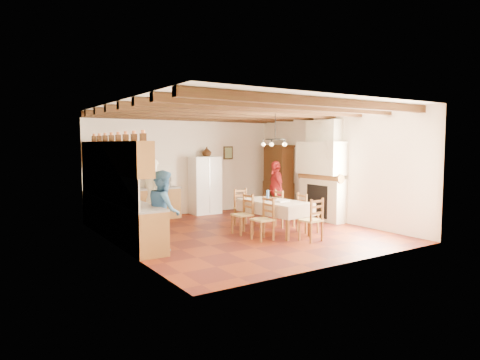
% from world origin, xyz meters
% --- Properties ---
extents(floor, '(6.00, 6.50, 0.02)m').
position_xyz_m(floor, '(0.00, 0.00, -0.01)').
color(floor, '#511B14').
rests_on(floor, ground).
extents(ceiling, '(6.00, 6.50, 0.02)m').
position_xyz_m(ceiling, '(0.00, 0.00, 3.01)').
color(ceiling, silver).
rests_on(ceiling, ground).
extents(wall_back, '(6.00, 0.02, 3.00)m').
position_xyz_m(wall_back, '(0.00, 3.26, 1.50)').
color(wall_back, '#F4E6CF').
rests_on(wall_back, ground).
extents(wall_front, '(6.00, 0.02, 3.00)m').
position_xyz_m(wall_front, '(0.00, -3.26, 1.50)').
color(wall_front, '#F4E6CF').
rests_on(wall_front, ground).
extents(wall_left, '(0.02, 6.50, 3.00)m').
position_xyz_m(wall_left, '(-3.01, 0.00, 1.50)').
color(wall_left, '#F4E6CF').
rests_on(wall_left, ground).
extents(wall_right, '(0.02, 6.50, 3.00)m').
position_xyz_m(wall_right, '(3.01, 0.00, 1.50)').
color(wall_right, '#F4E6CF').
rests_on(wall_right, ground).
extents(ceiling_beams, '(6.00, 6.30, 0.16)m').
position_xyz_m(ceiling_beams, '(0.00, 0.00, 2.91)').
color(ceiling_beams, '#341810').
rests_on(ceiling_beams, ground).
extents(lower_cabinets_left, '(0.60, 4.30, 0.86)m').
position_xyz_m(lower_cabinets_left, '(-2.70, 1.05, 0.43)').
color(lower_cabinets_left, brown).
rests_on(lower_cabinets_left, ground).
extents(lower_cabinets_back, '(2.30, 0.60, 0.86)m').
position_xyz_m(lower_cabinets_back, '(-1.55, 2.95, 0.43)').
color(lower_cabinets_back, brown).
rests_on(lower_cabinets_back, ground).
extents(countertop_left, '(0.62, 4.30, 0.04)m').
position_xyz_m(countertop_left, '(-2.70, 1.05, 0.88)').
color(countertop_left, gray).
rests_on(countertop_left, lower_cabinets_left).
extents(countertop_back, '(2.34, 0.62, 0.04)m').
position_xyz_m(countertop_back, '(-1.55, 2.95, 0.88)').
color(countertop_back, gray).
rests_on(countertop_back, lower_cabinets_back).
extents(backsplash_left, '(0.03, 4.30, 0.60)m').
position_xyz_m(backsplash_left, '(-2.98, 1.05, 1.20)').
color(backsplash_left, beige).
rests_on(backsplash_left, ground).
extents(backsplash_back, '(2.30, 0.03, 0.60)m').
position_xyz_m(backsplash_back, '(-1.55, 3.23, 1.20)').
color(backsplash_back, beige).
rests_on(backsplash_back, ground).
extents(upper_cabinets, '(0.35, 4.20, 0.70)m').
position_xyz_m(upper_cabinets, '(-2.83, 1.05, 1.85)').
color(upper_cabinets, brown).
rests_on(upper_cabinets, ground).
extents(fireplace, '(0.56, 1.60, 2.80)m').
position_xyz_m(fireplace, '(2.72, 0.20, 1.40)').
color(fireplace, beige).
rests_on(fireplace, ground).
extents(wall_picture, '(0.34, 0.03, 0.42)m').
position_xyz_m(wall_picture, '(1.55, 3.23, 1.85)').
color(wall_picture, '#312513').
rests_on(wall_picture, ground).
extents(refrigerator, '(0.88, 0.72, 1.75)m').
position_xyz_m(refrigerator, '(0.55, 3.03, 0.88)').
color(refrigerator, white).
rests_on(refrigerator, floor).
extents(hutch, '(0.60, 1.20, 2.10)m').
position_xyz_m(hutch, '(2.75, 2.15, 1.05)').
color(hutch, '#3D260C').
rests_on(hutch, floor).
extents(dining_table, '(1.11, 1.87, 0.78)m').
position_xyz_m(dining_table, '(0.60, -0.46, 0.70)').
color(dining_table, beige).
rests_on(dining_table, floor).
extents(chandelier, '(0.47, 0.47, 0.03)m').
position_xyz_m(chandelier, '(0.60, -0.46, 2.25)').
color(chandelier, black).
rests_on(chandelier, ground).
extents(chair_left_near, '(0.40, 0.42, 0.96)m').
position_xyz_m(chair_left_near, '(-0.10, -0.92, 0.48)').
color(chair_left_near, brown).
rests_on(chair_left_near, floor).
extents(chair_left_far, '(0.41, 0.43, 0.96)m').
position_xyz_m(chair_left_far, '(-0.12, -0.14, 0.48)').
color(chair_left_far, brown).
rests_on(chair_left_far, floor).
extents(chair_right_near, '(0.45, 0.47, 0.96)m').
position_xyz_m(chair_right_near, '(1.32, -0.84, 0.48)').
color(chair_right_near, brown).
rests_on(chair_right_near, floor).
extents(chair_right_far, '(0.46, 0.47, 0.96)m').
position_xyz_m(chair_right_far, '(1.30, 0.02, 0.48)').
color(chair_right_far, brown).
rests_on(chair_right_far, floor).
extents(chair_end_near, '(0.45, 0.43, 0.96)m').
position_xyz_m(chair_end_near, '(0.75, -1.57, 0.48)').
color(chair_end_near, brown).
rests_on(chair_end_near, floor).
extents(chair_end_far, '(0.45, 0.43, 0.96)m').
position_xyz_m(chair_end_far, '(0.50, 0.72, 0.48)').
color(chair_end_far, brown).
rests_on(chair_end_far, floor).
extents(person_man, '(0.52, 0.72, 1.84)m').
position_xyz_m(person_man, '(-2.11, 0.48, 0.92)').
color(person_man, white).
rests_on(person_man, floor).
extents(person_woman_blue, '(0.81, 0.93, 1.62)m').
position_xyz_m(person_woman_blue, '(-2.25, -0.47, 0.81)').
color(person_woman_blue, teal).
rests_on(person_woman_blue, floor).
extents(person_woman_red, '(0.71, 1.05, 1.65)m').
position_xyz_m(person_woman_red, '(1.94, 1.23, 0.83)').
color(person_woman_red, red).
rests_on(person_woman_red, floor).
extents(microwave, '(0.56, 0.41, 0.29)m').
position_xyz_m(microwave, '(-0.89, 2.95, 1.05)').
color(microwave, silver).
rests_on(microwave, countertop_back).
extents(fridge_vase, '(0.30, 0.30, 0.30)m').
position_xyz_m(fridge_vase, '(0.66, 3.03, 1.90)').
color(fridge_vase, '#3D260C').
rests_on(fridge_vase, refrigerator).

